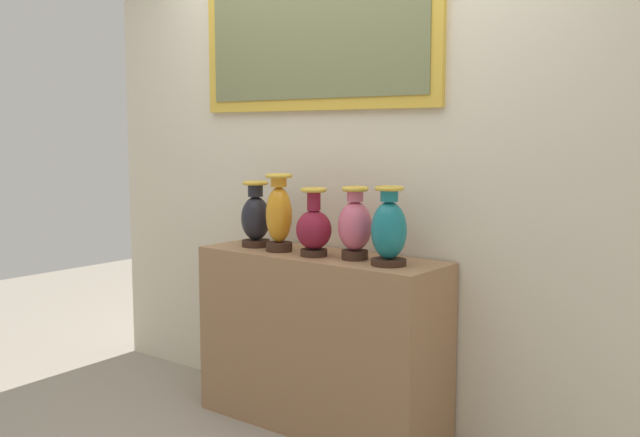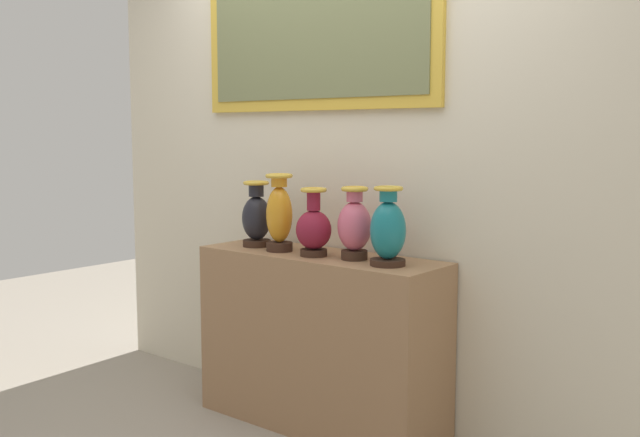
# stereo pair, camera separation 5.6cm
# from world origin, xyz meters

# --- Properties ---
(ground_plane) EXTENTS (9.55, 9.55, 0.00)m
(ground_plane) POSITION_xyz_m (0.00, 0.00, 0.00)
(ground_plane) COLOR gray
(display_shelf) EXTENTS (1.29, 0.42, 0.88)m
(display_shelf) POSITION_xyz_m (0.00, 0.00, 0.44)
(display_shelf) COLOR #99704C
(display_shelf) RESTS_ON ground_plane
(back_wall) EXTENTS (3.55, 0.14, 2.65)m
(back_wall) POSITION_xyz_m (-0.01, 0.26, 1.35)
(back_wall) COLOR beige
(back_wall) RESTS_ON ground_plane
(vase_onyx) EXTENTS (0.15, 0.15, 0.34)m
(vase_onyx) POSITION_xyz_m (-0.42, -0.02, 1.03)
(vase_onyx) COLOR #382319
(vase_onyx) RESTS_ON display_shelf
(vase_amber) EXTENTS (0.14, 0.14, 0.39)m
(vase_amber) POSITION_xyz_m (-0.22, -0.06, 1.06)
(vase_amber) COLOR #382319
(vase_amber) RESTS_ON display_shelf
(vase_burgundy) EXTENTS (0.17, 0.17, 0.33)m
(vase_burgundy) POSITION_xyz_m (0.01, -0.06, 1.01)
(vase_burgundy) COLOR #382319
(vase_burgundy) RESTS_ON display_shelf
(vase_rose) EXTENTS (0.16, 0.16, 0.34)m
(vase_rose) POSITION_xyz_m (0.22, -0.01, 1.04)
(vase_rose) COLOR #382319
(vase_rose) RESTS_ON display_shelf
(vase_teal) EXTENTS (0.16, 0.16, 0.36)m
(vase_teal) POSITION_xyz_m (0.43, -0.04, 1.04)
(vase_teal) COLOR #382319
(vase_teal) RESTS_ON display_shelf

